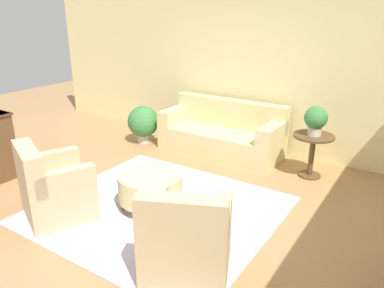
# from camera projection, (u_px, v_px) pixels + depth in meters

# --- Properties ---
(ground_plane) EXTENTS (16.00, 16.00, 0.00)m
(ground_plane) POSITION_uv_depth(u_px,v_px,m) (158.00, 210.00, 4.73)
(ground_plane) COLOR #AD7F51
(wall_back) EXTENTS (9.47, 0.12, 2.80)m
(wall_back) POSITION_uv_depth(u_px,v_px,m) (256.00, 70.00, 6.44)
(wall_back) COLOR beige
(wall_back) RESTS_ON ground_plane
(rug) EXTENTS (2.82, 2.59, 0.01)m
(rug) POSITION_uv_depth(u_px,v_px,m) (158.00, 210.00, 4.72)
(rug) COLOR #BCB2C1
(rug) RESTS_ON ground_plane
(couch) EXTENTS (2.13, 0.86, 0.89)m
(couch) POSITION_uv_depth(u_px,v_px,m) (222.00, 134.00, 6.55)
(couch) COLOR beige
(couch) RESTS_ON ground_plane
(armchair_left) EXTENTS (1.03, 1.01, 0.92)m
(armchair_left) POSITION_uv_depth(u_px,v_px,m) (53.00, 189.00, 4.48)
(armchair_left) COLOR #C6B289
(armchair_left) RESTS_ON rug
(armchair_right) EXTENTS (1.03, 1.01, 0.92)m
(armchair_right) POSITION_uv_depth(u_px,v_px,m) (186.00, 240.00, 3.48)
(armchair_right) COLOR #C6B289
(armchair_right) RESTS_ON rug
(ottoman_table) EXTENTS (0.81, 0.81, 0.45)m
(ottoman_table) POSITION_uv_depth(u_px,v_px,m) (150.00, 186.00, 4.69)
(ottoman_table) COLOR beige
(ottoman_table) RESTS_ON rug
(side_table) EXTENTS (0.60, 0.60, 0.65)m
(side_table) POSITION_uv_depth(u_px,v_px,m) (312.00, 148.00, 5.52)
(side_table) COLOR brown
(side_table) RESTS_ON ground_plane
(potted_plant_on_side_table) EXTENTS (0.33, 0.33, 0.43)m
(potted_plant_on_side_table) POSITION_uv_depth(u_px,v_px,m) (316.00, 119.00, 5.37)
(potted_plant_on_side_table) COLOR beige
(potted_plant_on_side_table) RESTS_ON side_table
(potted_plant_floor) EXTENTS (0.58, 0.58, 0.70)m
(potted_plant_floor) POSITION_uv_depth(u_px,v_px,m) (143.00, 122.00, 6.97)
(potted_plant_floor) COLOR beige
(potted_plant_floor) RESTS_ON ground_plane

